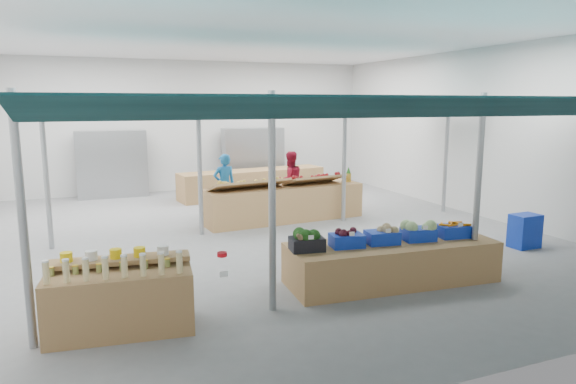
# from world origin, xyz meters

# --- Properties ---
(floor) EXTENTS (13.00, 13.00, 0.00)m
(floor) POSITION_xyz_m (0.00, 0.00, 0.00)
(floor) COLOR slate
(floor) RESTS_ON ground
(hall) EXTENTS (13.00, 13.00, 13.00)m
(hall) POSITION_xyz_m (0.00, 1.44, 2.65)
(hall) COLOR silver
(hall) RESTS_ON ground
(pole_grid) EXTENTS (10.00, 4.60, 3.00)m
(pole_grid) POSITION_xyz_m (0.75, -1.75, 1.81)
(pole_grid) COLOR gray
(pole_grid) RESTS_ON floor
(awnings) EXTENTS (9.50, 7.08, 0.30)m
(awnings) POSITION_xyz_m (0.75, -1.75, 2.78)
(awnings) COLOR black
(awnings) RESTS_ON pole_grid
(back_shelving_left) EXTENTS (2.00, 0.50, 2.00)m
(back_shelving_left) POSITION_xyz_m (-2.50, 6.00, 1.00)
(back_shelving_left) COLOR #B23F33
(back_shelving_left) RESTS_ON floor
(back_shelving_right) EXTENTS (2.00, 0.50, 2.00)m
(back_shelving_right) POSITION_xyz_m (2.00, 6.00, 1.00)
(back_shelving_right) COLOR #B23F33
(back_shelving_right) RESTS_ON floor
(bottle_shelf) EXTENTS (1.84, 1.26, 1.06)m
(bottle_shelf) POSITION_xyz_m (-2.99, -3.89, 0.43)
(bottle_shelf) COLOR #9A6A43
(bottle_shelf) RESTS_ON floor
(veg_counter) EXTENTS (3.43, 1.35, 0.65)m
(veg_counter) POSITION_xyz_m (1.16, -3.65, 0.33)
(veg_counter) COLOR #9A6A43
(veg_counter) RESTS_ON floor
(fruit_counter) EXTENTS (4.02, 1.25, 0.85)m
(fruit_counter) POSITION_xyz_m (1.18, 1.09, 0.42)
(fruit_counter) COLOR #9A6A43
(fruit_counter) RESTS_ON floor
(far_counter) EXTENTS (4.66, 1.48, 0.82)m
(far_counter) POSITION_xyz_m (1.49, 4.51, 0.41)
(far_counter) COLOR #9A6A43
(far_counter) RESTS_ON floor
(crate_stack) EXTENTS (0.57, 0.42, 0.67)m
(crate_stack) POSITION_xyz_m (4.74, -2.92, 0.33)
(crate_stack) COLOR #0F2FAC
(crate_stack) RESTS_ON floor
(vendor_left) EXTENTS (0.61, 0.42, 1.58)m
(vendor_left) POSITION_xyz_m (-0.02, 2.19, 0.79)
(vendor_left) COLOR #1962A3
(vendor_left) RESTS_ON floor
(vendor_right) EXTENTS (0.81, 0.66, 1.58)m
(vendor_right) POSITION_xyz_m (1.78, 2.19, 0.79)
(vendor_right) COLOR maroon
(vendor_right) RESTS_ON floor
(crate_broccoli) EXTENTS (0.54, 0.44, 0.35)m
(crate_broccoli) POSITION_xyz_m (-0.28, -3.55, 0.81)
(crate_broccoli) COLOR black
(crate_broccoli) RESTS_ON veg_counter
(crate_beets) EXTENTS (0.54, 0.44, 0.29)m
(crate_beets) POSITION_xyz_m (0.37, -3.59, 0.79)
(crate_beets) COLOR #0F2FAC
(crate_beets) RESTS_ON veg_counter
(crate_celeriac) EXTENTS (0.54, 0.44, 0.31)m
(crate_celeriac) POSITION_xyz_m (0.97, -3.64, 0.80)
(crate_celeriac) COLOR #0F2FAC
(crate_celeriac) RESTS_ON veg_counter
(crate_cabbage) EXTENTS (0.54, 0.44, 0.35)m
(crate_cabbage) POSITION_xyz_m (1.63, -3.68, 0.81)
(crate_cabbage) COLOR #0F2FAC
(crate_cabbage) RESTS_ON veg_counter
(crate_carrots) EXTENTS (0.54, 0.44, 0.29)m
(crate_carrots) POSITION_xyz_m (2.28, -3.73, 0.76)
(crate_carrots) COLOR #0F2FAC
(crate_carrots) RESTS_ON veg_counter
(sparrow) EXTENTS (0.12, 0.09, 0.11)m
(sparrow) POSITION_xyz_m (-0.44, -3.65, 0.90)
(sparrow) COLOR brown
(sparrow) RESTS_ON crate_broccoli
(pole_ribbon) EXTENTS (0.12, 0.12, 0.28)m
(pole_ribbon) POSITION_xyz_m (-1.89, -4.73, 1.08)
(pole_ribbon) COLOR red
(pole_ribbon) RESTS_ON pole_grid
(apple_heap_yellow) EXTENTS (1.99, 0.99, 0.27)m
(apple_heap_yellow) POSITION_xyz_m (0.25, 0.92, 1.01)
(apple_heap_yellow) COLOR #997247
(apple_heap_yellow) RESTS_ON fruit_counter
(apple_heap_red) EXTENTS (1.59, 0.93, 0.27)m
(apple_heap_red) POSITION_xyz_m (1.99, 1.06, 1.01)
(apple_heap_red) COLOR #997247
(apple_heap_red) RESTS_ON fruit_counter
(pineapple) EXTENTS (0.14, 0.14, 0.39)m
(pineapple) POSITION_xyz_m (2.97, 1.14, 1.03)
(pineapple) COLOR #8C6019
(pineapple) RESTS_ON fruit_counter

